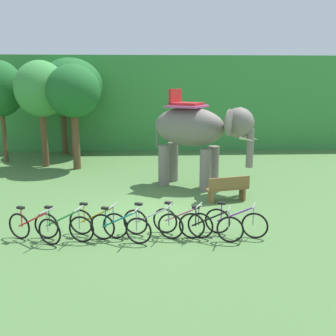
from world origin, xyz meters
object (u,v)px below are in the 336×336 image
(bike_pink, at_px, (182,222))
(tree_left, at_px, (71,86))
(bike_green, at_px, (64,226))
(bike_yellow, at_px, (98,223))
(bike_white, at_px, (153,223))
(tree_right, at_px, (62,90))
(bike_red, at_px, (34,228))
(elephant, at_px, (197,131))
(tree_center_right, at_px, (41,90))
(bike_black, at_px, (211,227))
(bike_teal, at_px, (120,228))
(wooden_bench, at_px, (228,188))
(tree_center_left, at_px, (0,89))
(tree_far_left, at_px, (71,91))
(bike_purple, at_px, (236,222))
(tree_far_right, at_px, (73,92))

(bike_pink, bearing_deg, tree_left, 112.93)
(bike_green, bearing_deg, bike_yellow, 14.50)
(bike_white, bearing_deg, tree_right, 111.21)
(bike_red, distance_m, bike_green, 0.74)
(elephant, xyz_separation_m, bike_red, (-4.82, -5.21, -1.82))
(tree_center_right, height_order, bike_red, tree_center_right)
(tree_right, bearing_deg, bike_black, -63.67)
(bike_teal, xyz_separation_m, wooden_bench, (3.46, 3.30, 0.09))
(bike_yellow, bearing_deg, bike_pink, -1.38)
(bike_red, distance_m, bike_black, 4.55)
(tree_center_left, height_order, tree_left, tree_left)
(bike_yellow, bearing_deg, tree_center_left, 120.24)
(bike_yellow, xyz_separation_m, bike_black, (2.96, -0.42, 0.00))
(bike_black, bearing_deg, tree_right, 116.33)
(tree_center_left, distance_m, bike_pink, 13.58)
(tree_left, bearing_deg, elephant, -49.00)
(tree_center_right, xyz_separation_m, bike_white, (5.09, -9.08, -3.30))
(bike_white, bearing_deg, bike_teal, -160.82)
(tree_center_left, distance_m, tree_far_left, 3.51)
(tree_center_left, bearing_deg, tree_right, 40.29)
(tree_far_left, distance_m, bike_black, 13.61)
(tree_right, distance_m, tree_left, 0.88)
(tree_right, distance_m, bike_purple, 14.76)
(tree_center_left, bearing_deg, bike_pink, -51.39)
(tree_left, relative_size, bike_green, 3.21)
(bike_teal, bearing_deg, elephant, 63.85)
(elephant, height_order, bike_teal, elephant)
(tree_center_right, relative_size, bike_yellow, 3.08)
(bike_red, bearing_deg, tree_far_right, 92.82)
(bike_white, bearing_deg, tree_far_left, 109.74)
(tree_center_left, xyz_separation_m, bike_green, (5.11, -10.46, -3.31))
(bike_yellow, distance_m, bike_black, 2.99)
(tree_center_left, xyz_separation_m, elephant, (9.19, -5.31, -1.49))
(bike_red, height_order, bike_pink, same)
(tree_center_right, xyz_separation_m, elephant, (6.86, -4.06, -1.48))
(elephant, xyz_separation_m, bike_teal, (-2.61, -5.31, -1.82))
(tree_far_right, bearing_deg, bike_green, -82.28)
(tree_left, distance_m, elephant, 9.28)
(tree_far_left, bearing_deg, elephant, -48.07)
(tree_right, height_order, tree_far_left, tree_right)
(tree_center_left, distance_m, bike_purple, 14.55)
(tree_right, relative_size, bike_pink, 3.23)
(tree_far_right, xyz_separation_m, wooden_bench, (6.10, -5.47, -3.10))
(tree_far_left, xyz_separation_m, tree_far_right, (0.69, -3.16, 0.05))
(tree_center_left, bearing_deg, bike_white, -54.29)
(tree_far_right, bearing_deg, bike_yellow, -76.43)
(tree_left, distance_m, bike_white, 13.11)
(tree_far_left, bearing_deg, bike_yellow, -76.75)
(bike_green, distance_m, bike_white, 2.32)
(bike_red, height_order, bike_purple, same)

